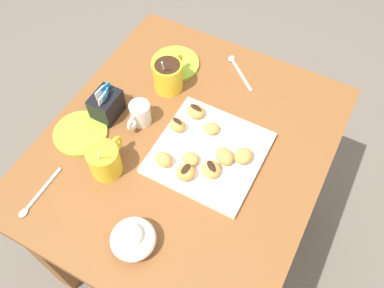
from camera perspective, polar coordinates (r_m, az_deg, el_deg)
name	(u,v)px	position (r m, az deg, el deg)	size (l,w,h in m)	color
ground_plane	(187,235)	(1.80, -0.68, -12.79)	(8.00, 8.00, 0.00)	#665B51
dining_table	(185,170)	(1.28, -0.93, -3.74)	(0.89, 0.78, 0.72)	brown
pastry_plate_square	(209,153)	(1.13, 2.41, -1.24)	(0.29, 0.29, 0.02)	white
coffee_mug_yellow_left	(105,160)	(1.09, -12.24, -2.17)	(0.12, 0.09, 0.14)	yellow
coffee_mug_yellow_right	(168,75)	(1.25, -3.36, 9.75)	(0.13, 0.09, 0.15)	yellow
cream_pitcher_white	(140,113)	(1.18, -7.40, 4.37)	(0.10, 0.06, 0.07)	white
sugar_caddy	(107,105)	(1.21, -12.02, 5.46)	(0.09, 0.07, 0.11)	black
ice_cream_bowl	(133,238)	(1.00, -8.36, -13.07)	(0.11, 0.11, 0.08)	white
saucer_lime_left	(175,64)	(1.35, -2.42, 11.30)	(0.16, 0.16, 0.01)	#9EC633
saucer_lime_right	(80,133)	(1.21, -15.52, 1.50)	(0.16, 0.16, 0.01)	#9EC633
loose_spoon_near_saucer	(237,69)	(1.34, 6.46, 10.58)	(0.11, 0.13, 0.01)	silver
loose_spoon_by_plate	(36,198)	(1.14, -21.25, -7.14)	(0.16, 0.02, 0.01)	silver
beignet_0	(212,128)	(1.15, 2.80, 2.22)	(0.05, 0.04, 0.03)	#D19347
beignet_1	(191,159)	(1.09, -0.19, -2.14)	(0.05, 0.04, 0.03)	#D19347
beignet_2	(243,156)	(1.10, 7.30, -1.69)	(0.05, 0.05, 0.04)	#D19347
beignet_3	(164,159)	(1.09, -4.03, -2.20)	(0.05, 0.04, 0.04)	#D19347
beignet_4	(211,169)	(1.07, 2.72, -3.62)	(0.05, 0.05, 0.03)	#D19347
chocolate_drizzle_4	(211,166)	(1.06, 2.76, -3.15)	(0.04, 0.02, 0.01)	black
beignet_5	(186,173)	(1.06, -0.90, -4.07)	(0.05, 0.05, 0.04)	#D19347
chocolate_drizzle_5	(186,169)	(1.05, -0.91, -3.53)	(0.04, 0.02, 0.01)	black
beignet_6	(177,125)	(1.15, -2.08, 2.66)	(0.05, 0.04, 0.04)	#D19347
chocolate_drizzle_6	(177,121)	(1.13, -2.12, 3.28)	(0.03, 0.01, 0.01)	black
beignet_7	(225,155)	(1.09, 4.71, -1.60)	(0.05, 0.06, 0.04)	#D19347
beignet_8	(196,111)	(1.18, 0.55, 4.64)	(0.05, 0.05, 0.03)	#D19347
chocolate_drizzle_8	(196,108)	(1.17, 0.55, 5.19)	(0.04, 0.02, 0.01)	black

